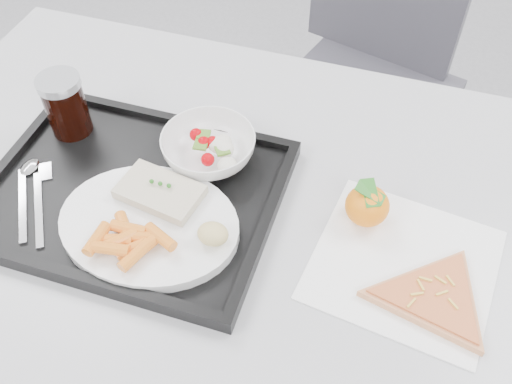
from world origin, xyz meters
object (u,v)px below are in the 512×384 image
at_px(dinner_plate, 149,225).
at_px(pizza_slice, 434,297).
at_px(tray, 133,194).
at_px(cola_glass, 65,104).
at_px(table, 233,231).
at_px(salad_bowl, 209,148).
at_px(tangerine, 367,206).
at_px(chair, 372,56).

xyz_separation_m(dinner_plate, pizza_slice, (0.41, 0.01, -0.01)).
distance_m(tray, dinner_plate, 0.08).
bearing_deg(pizza_slice, dinner_plate, -178.05).
bearing_deg(tray, cola_glass, 148.45).
height_order(tray, dinner_plate, dinner_plate).
height_order(cola_glass, pizza_slice, cola_glass).
bearing_deg(cola_glass, table, -11.73).
bearing_deg(salad_bowl, tray, -130.36).
relative_size(tray, tangerine, 6.61).
relative_size(table, cola_glass, 11.11).
relative_size(chair, tray, 2.07).
distance_m(table, chair, 0.77).
distance_m(salad_bowl, tangerine, 0.27).
relative_size(chair, tangerine, 13.67).
bearing_deg(tangerine, cola_glass, 176.55).
bearing_deg(salad_bowl, tangerine, -8.14).
bearing_deg(chair, dinner_plate, -104.22).
relative_size(chair, pizza_slice, 3.69).
distance_m(dinner_plate, salad_bowl, 0.17).
height_order(table, pizza_slice, pizza_slice).
distance_m(table, tray, 0.17).
bearing_deg(cola_glass, tangerine, -3.45).
relative_size(dinner_plate, tangerine, 3.97).
height_order(tray, cola_glass, cola_glass).
distance_m(chair, dinner_plate, 0.90).
bearing_deg(dinner_plate, pizza_slice, 1.95).
height_order(tray, tangerine, tangerine).
relative_size(table, pizza_slice, 4.76).
height_order(table, cola_glass, cola_glass).
distance_m(table, cola_glass, 0.35).
relative_size(tray, pizza_slice, 1.79).
relative_size(chair, salad_bowl, 6.11).
bearing_deg(tray, tangerine, 10.66).
distance_m(tray, pizza_slice, 0.47).
relative_size(cola_glass, pizza_slice, 0.43).
height_order(salad_bowl, pizza_slice, salad_bowl).
bearing_deg(chair, tangerine, -83.23).
xyz_separation_m(chair, dinner_plate, (-0.21, -0.84, 0.24)).
bearing_deg(tangerine, dinner_plate, -157.39).
height_order(dinner_plate, tangerine, tangerine).
bearing_deg(table, salad_bowl, 131.64).
bearing_deg(tangerine, pizza_slice, -43.52).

